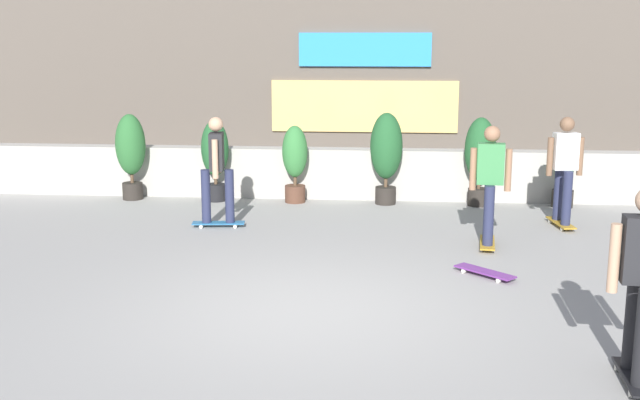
{
  "coord_description": "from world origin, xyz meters",
  "views": [
    {
      "loc": [
        0.84,
        -7.89,
        2.88
      ],
      "look_at": [
        0.0,
        1.5,
        0.9
      ],
      "focal_mm": 43.89,
      "sensor_mm": 36.0,
      "label": 1
    }
  ],
  "objects_px": {
    "potted_plant_0": "(131,150)",
    "skater_mid_plaza": "(217,167)",
    "potted_plant_4": "(480,155)",
    "skater_far_right": "(490,181)",
    "potted_plant_1": "(215,155)",
    "skateboard_near_camera": "(485,272)",
    "potted_plant_5": "(564,170)",
    "potted_plant_3": "(386,151)",
    "potted_plant_2": "(295,159)",
    "skater_foreground": "(564,167)"
  },
  "relations": [
    {
      "from": "skater_mid_plaza",
      "to": "potted_plant_5",
      "type": "bearing_deg",
      "value": 19.22
    },
    {
      "from": "potted_plant_2",
      "to": "skater_foreground",
      "type": "distance_m",
      "value": 4.54
    },
    {
      "from": "potted_plant_2",
      "to": "skater_foreground",
      "type": "bearing_deg",
      "value": -18.74
    },
    {
      "from": "skateboard_near_camera",
      "to": "potted_plant_0",
      "type": "bearing_deg",
      "value": 144.33
    },
    {
      "from": "potted_plant_3",
      "to": "potted_plant_4",
      "type": "height_order",
      "value": "potted_plant_3"
    },
    {
      "from": "potted_plant_0",
      "to": "skater_mid_plaza",
      "type": "height_order",
      "value": "skater_mid_plaza"
    },
    {
      "from": "skater_foreground",
      "to": "skater_mid_plaza",
      "type": "distance_m",
      "value": 5.27
    },
    {
      "from": "skateboard_near_camera",
      "to": "potted_plant_4",
      "type": "bearing_deg",
      "value": 85.01
    },
    {
      "from": "potted_plant_4",
      "to": "skater_far_right",
      "type": "relative_size",
      "value": 0.9
    },
    {
      "from": "potted_plant_0",
      "to": "potted_plant_4",
      "type": "height_order",
      "value": "potted_plant_0"
    },
    {
      "from": "potted_plant_3",
      "to": "skater_far_right",
      "type": "height_order",
      "value": "skater_far_right"
    },
    {
      "from": "potted_plant_1",
      "to": "potted_plant_3",
      "type": "height_order",
      "value": "potted_plant_3"
    },
    {
      "from": "skater_mid_plaza",
      "to": "potted_plant_3",
      "type": "bearing_deg",
      "value": 37.34
    },
    {
      "from": "potted_plant_4",
      "to": "skater_far_right",
      "type": "distance_m",
      "value": 2.76
    },
    {
      "from": "potted_plant_1",
      "to": "potted_plant_4",
      "type": "relative_size",
      "value": 0.94
    },
    {
      "from": "potted_plant_1",
      "to": "skater_mid_plaza",
      "type": "distance_m",
      "value": 2.0
    },
    {
      "from": "potted_plant_1",
      "to": "skater_foreground",
      "type": "xyz_separation_m",
      "value": [
        5.72,
        -1.46,
        0.11
      ]
    },
    {
      "from": "potted_plant_3",
      "to": "skater_foreground",
      "type": "xyz_separation_m",
      "value": [
        2.7,
        -1.46,
        0.0
      ]
    },
    {
      "from": "potted_plant_1",
      "to": "potted_plant_4",
      "type": "bearing_deg",
      "value": -0.0
    },
    {
      "from": "potted_plant_5",
      "to": "skater_far_right",
      "type": "bearing_deg",
      "value": -120.01
    },
    {
      "from": "potted_plant_4",
      "to": "potted_plant_5",
      "type": "distance_m",
      "value": 1.45
    },
    {
      "from": "potted_plant_1",
      "to": "skater_far_right",
      "type": "xyz_separation_m",
      "value": [
        4.45,
        -2.76,
        0.11
      ]
    },
    {
      "from": "potted_plant_2",
      "to": "skater_mid_plaza",
      "type": "distance_m",
      "value": 2.17
    },
    {
      "from": "potted_plant_5",
      "to": "potted_plant_0",
      "type": "bearing_deg",
      "value": 180.0
    },
    {
      "from": "potted_plant_1",
      "to": "potted_plant_0",
      "type": "bearing_deg",
      "value": 180.0
    },
    {
      "from": "skater_far_right",
      "to": "potted_plant_2",
      "type": "bearing_deg",
      "value": 137.7
    },
    {
      "from": "potted_plant_5",
      "to": "skater_mid_plaza",
      "type": "relative_size",
      "value": 0.72
    },
    {
      "from": "skater_foreground",
      "to": "potted_plant_0",
      "type": "bearing_deg",
      "value": 168.62
    },
    {
      "from": "potted_plant_1",
      "to": "potted_plant_4",
      "type": "xyz_separation_m",
      "value": [
        4.62,
        -0.0,
        0.06
      ]
    },
    {
      "from": "potted_plant_2",
      "to": "potted_plant_5",
      "type": "xyz_separation_m",
      "value": [
        4.62,
        0.0,
        -0.12
      ]
    },
    {
      "from": "potted_plant_4",
      "to": "skater_foreground",
      "type": "distance_m",
      "value": 1.83
    },
    {
      "from": "potted_plant_3",
      "to": "skater_foreground",
      "type": "distance_m",
      "value": 3.07
    },
    {
      "from": "potted_plant_1",
      "to": "skateboard_near_camera",
      "type": "height_order",
      "value": "potted_plant_1"
    },
    {
      "from": "potted_plant_0",
      "to": "skater_far_right",
      "type": "distance_m",
      "value": 6.58
    },
    {
      "from": "skater_mid_plaza",
      "to": "skateboard_near_camera",
      "type": "bearing_deg",
      "value": -30.21
    },
    {
      "from": "potted_plant_3",
      "to": "skater_far_right",
      "type": "xyz_separation_m",
      "value": [
        1.43,
        -2.76,
        0.0
      ]
    },
    {
      "from": "potted_plant_4",
      "to": "potted_plant_2",
      "type": "bearing_deg",
      "value": 180.0
    },
    {
      "from": "potted_plant_5",
      "to": "skater_mid_plaza",
      "type": "distance_m",
      "value": 5.91
    },
    {
      "from": "potted_plant_0",
      "to": "potted_plant_1",
      "type": "relative_size",
      "value": 1.07
    },
    {
      "from": "potted_plant_5",
      "to": "skater_far_right",
      "type": "relative_size",
      "value": 0.72
    },
    {
      "from": "potted_plant_2",
      "to": "skater_far_right",
      "type": "bearing_deg",
      "value": -42.3
    },
    {
      "from": "potted_plant_0",
      "to": "potted_plant_1",
      "type": "xyz_separation_m",
      "value": [
        1.53,
        0.0,
        -0.07
      ]
    },
    {
      "from": "potted_plant_2",
      "to": "potted_plant_4",
      "type": "xyz_separation_m",
      "value": [
        3.19,
        0.0,
        0.12
      ]
    },
    {
      "from": "potted_plant_1",
      "to": "potted_plant_5",
      "type": "bearing_deg",
      "value": 0.0
    },
    {
      "from": "potted_plant_0",
      "to": "skateboard_near_camera",
      "type": "distance_m",
      "value": 7.16
    },
    {
      "from": "potted_plant_3",
      "to": "potted_plant_0",
      "type": "bearing_deg",
      "value": 180.0
    },
    {
      "from": "potted_plant_4",
      "to": "skater_mid_plaza",
      "type": "height_order",
      "value": "skater_mid_plaza"
    },
    {
      "from": "potted_plant_1",
      "to": "potted_plant_5",
      "type": "xyz_separation_m",
      "value": [
        6.04,
        0.0,
        -0.18
      ]
    },
    {
      "from": "skater_mid_plaza",
      "to": "skateboard_near_camera",
      "type": "relative_size",
      "value": 2.36
    },
    {
      "from": "potted_plant_4",
      "to": "potted_plant_3",
      "type": "bearing_deg",
      "value": 180.0
    }
  ]
}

